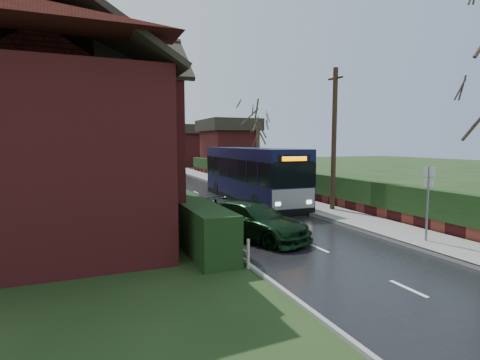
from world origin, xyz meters
name	(u,v)px	position (x,y,z in m)	size (l,w,h in m)	color
ground	(290,236)	(0.00, 0.00, 0.00)	(140.00, 140.00, 0.00)	#2F441D
road	(213,200)	(0.00, 10.00, 0.01)	(6.00, 100.00, 0.02)	black
pavement	(271,196)	(4.25, 10.00, 0.07)	(2.50, 100.00, 0.14)	slate
kerb_right	(255,197)	(3.05, 10.00, 0.07)	(0.12, 100.00, 0.14)	gray
kerb_left	(166,202)	(-3.05, 10.00, 0.05)	(0.12, 100.00, 0.10)	gray
front_hedge	(168,203)	(-3.90, 5.00, 0.80)	(1.20, 16.00, 1.60)	black
picket_fence	(183,209)	(-3.15, 5.00, 0.45)	(0.10, 16.00, 0.90)	tan
right_wall_hedge	(291,181)	(5.80, 10.00, 1.02)	(0.60, 50.00, 1.80)	maroon
brick_house	(53,127)	(-8.73, 4.78, 4.38)	(9.30, 14.60, 10.30)	maroon
bus	(251,175)	(2.20, 8.81, 1.68)	(2.78, 11.21, 3.39)	black
car_silver	(186,203)	(-2.80, 5.94, 0.61)	(1.44, 3.58, 1.22)	#B1B2B6
car_green	(252,220)	(-1.60, 0.19, 0.71)	(1.99, 4.91, 1.42)	black
car_distant	(140,167)	(-1.39, 34.41, 0.73)	(1.55, 4.44, 1.46)	black
bus_stop_sign	(428,193)	(4.00, -3.00, 1.90)	(0.10, 0.44, 2.88)	slate
telegraph_pole	(334,140)	(4.80, 3.79, 3.87)	(0.26, 0.98, 7.65)	black
tree_right_far	(258,117)	(6.17, 16.28, 5.87)	(4.07, 4.07, 7.86)	#3A2E22
tree_house_side	(30,90)	(-11.03, 18.00, 7.46)	(4.39, 4.39, 9.98)	#372B20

